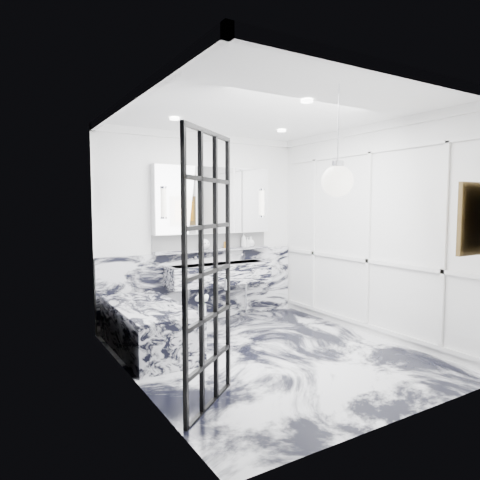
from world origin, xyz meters
TOP-DOWN VIEW (x-y plane):
  - floor at (0.00, 0.00)m, footprint 3.60×3.60m
  - ceiling at (0.00, 0.00)m, footprint 3.60×3.60m
  - wall_back at (0.00, 1.80)m, footprint 3.60×0.00m
  - wall_front at (0.00, -1.80)m, footprint 3.60×0.00m
  - wall_left at (-1.60, 0.00)m, footprint 0.00×3.60m
  - wall_right at (1.60, 0.00)m, footprint 0.00×3.60m
  - marble_clad_back at (0.00, 1.78)m, footprint 3.18×0.05m
  - marble_clad_left at (-1.59, 0.00)m, footprint 0.02×3.56m
  - panel_molding at (1.58, 0.00)m, footprint 0.03×3.40m
  - soap_bottle_a at (0.67, 1.71)m, footprint 0.09×0.09m
  - soap_bottle_b at (0.74, 1.71)m, footprint 0.09×0.09m
  - soap_bottle_c at (0.81, 1.71)m, footprint 0.13×0.13m
  - face_pot at (-0.01, 1.71)m, footprint 0.16×0.16m
  - amber_bottle at (0.33, 1.71)m, footprint 0.04×0.04m
  - flower_vase at (-0.83, 0.12)m, footprint 0.09×0.09m
  - crittall_door at (-1.20, -0.77)m, footprint 0.71×0.58m
  - artwork at (1.12, -1.76)m, footprint 0.56×0.05m
  - pendant_light at (-0.24, -1.30)m, footprint 0.27×0.27m
  - trough_sink at (0.15, 1.55)m, footprint 1.60×0.45m
  - ledge at (0.15, 1.72)m, footprint 1.90×0.14m
  - subway_tile at (0.15, 1.78)m, footprint 1.90×0.03m
  - mirror_cabinet at (0.15, 1.73)m, footprint 1.90×0.16m
  - sconce_left at (-0.67, 1.63)m, footprint 0.07×0.07m
  - sconce_right at (0.97, 1.63)m, footprint 0.07×0.07m
  - bathtub at (-1.18, 0.90)m, footprint 0.75×1.65m

SIDE VIEW (x-z plane):
  - floor at x=0.00m, z-range 0.00..0.00m
  - bathtub at x=-1.18m, z-range 0.00..0.55m
  - marble_clad_back at x=0.00m, z-range 0.00..1.05m
  - flower_vase at x=-0.83m, z-range 0.55..0.67m
  - trough_sink at x=0.15m, z-range 0.58..0.88m
  - ledge at x=0.15m, z-range 1.05..1.09m
  - amber_bottle at x=0.33m, z-range 1.09..1.19m
  - face_pot at x=-0.01m, z-range 1.09..1.24m
  - soap_bottle_b at x=0.74m, z-range 1.09..1.24m
  - soap_bottle_c at x=0.81m, z-range 1.09..1.25m
  - crittall_door at x=-1.20m, z-range 0.00..2.35m
  - soap_bottle_a at x=0.67m, z-range 1.09..1.31m
  - subway_tile at x=0.15m, z-range 1.09..1.32m
  - panel_molding at x=1.58m, z-range 0.15..2.45m
  - marble_clad_left at x=-1.59m, z-range 0.00..2.68m
  - wall_back at x=0.00m, z-range -0.40..3.20m
  - wall_front at x=0.00m, z-range -0.40..3.20m
  - wall_left at x=-1.60m, z-range -0.40..3.20m
  - wall_right at x=1.60m, z-range -0.40..3.20m
  - artwork at x=1.12m, z-range 1.34..1.90m
  - sconce_left at x=-0.67m, z-range 1.58..1.98m
  - sconce_right at x=0.97m, z-range 1.58..1.98m
  - mirror_cabinet at x=0.15m, z-range 1.32..2.32m
  - pendant_light at x=-0.24m, z-range 1.81..2.08m
  - ceiling at x=0.00m, z-range 2.80..2.80m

